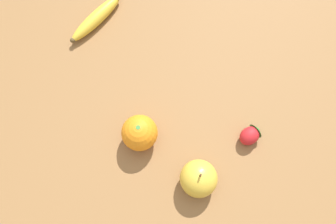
{
  "coord_description": "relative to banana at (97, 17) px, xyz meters",
  "views": [
    {
      "loc": [
        0.1,
        -0.36,
        0.76
      ],
      "look_at": [
        0.05,
        -0.1,
        0.03
      ],
      "focal_mm": 35.0,
      "sensor_mm": 36.0,
      "label": 1
    }
  ],
  "objects": [
    {
      "name": "ground_plane",
      "position": [
        0.18,
        -0.13,
        -0.02
      ],
      "size": [
        3.0,
        3.0,
        0.0
      ],
      "primitive_type": "plane",
      "color": "olive"
    },
    {
      "name": "banana",
      "position": [
        0.0,
        0.0,
        0.0
      ],
      "size": [
        0.12,
        0.18,
        0.04
      ],
      "rotation": [
        0.0,
        0.0,
        1.06
      ],
      "color": "gold",
      "rests_on": "ground_plane"
    },
    {
      "name": "orange",
      "position": [
        0.18,
        -0.3,
        0.02
      ],
      "size": [
        0.08,
        0.08,
        0.08
      ],
      "color": "orange",
      "rests_on": "ground_plane"
    },
    {
      "name": "strawberry",
      "position": [
        0.44,
        -0.26,
        0.0
      ],
      "size": [
        0.07,
        0.07,
        0.04
      ],
      "rotation": [
        0.0,
        0.0,
        0.84
      ],
      "color": "red",
      "rests_on": "ground_plane"
    },
    {
      "name": "apple",
      "position": [
        0.33,
        -0.38,
        0.02
      ],
      "size": [
        0.08,
        0.08,
        0.09
      ],
      "color": "gold",
      "rests_on": "ground_plane"
    }
  ]
}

